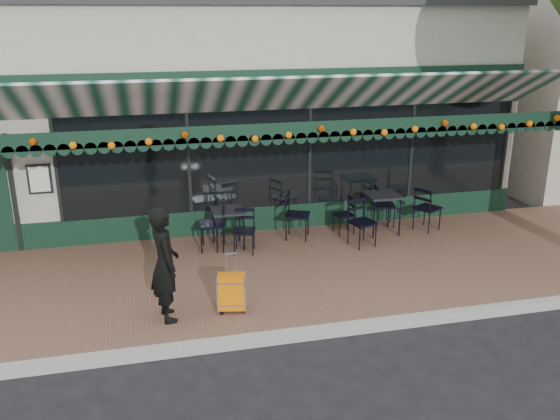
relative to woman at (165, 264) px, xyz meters
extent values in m
plane|color=black|center=(1.66, -0.71, -1.00)|extent=(80.00, 80.00, 0.00)
cube|color=brown|center=(1.66, 1.29, -0.92)|extent=(18.00, 4.00, 0.15)
cube|color=#9E9E99|center=(1.66, -0.79, -0.92)|extent=(18.00, 0.16, 0.15)
cube|color=#9C9787|center=(1.66, 7.29, 1.25)|extent=(12.00, 8.00, 4.50)
cube|color=black|center=(2.86, 3.27, 0.65)|extent=(9.20, 0.04, 2.00)
cube|color=silver|center=(-2.04, 3.23, 0.50)|extent=(0.42, 0.04, 0.55)
cube|color=black|center=(1.66, 1.81, 1.46)|extent=(12.00, 0.03, 0.28)
cylinder|color=orange|center=(1.66, 1.75, 1.44)|extent=(11.60, 0.12, 0.12)
imported|color=black|center=(0.00, 0.00, 0.00)|extent=(0.51, 0.68, 1.70)
cube|color=orange|center=(0.94, -0.03, -0.53)|extent=(0.44, 0.30, 0.54)
cube|color=black|center=(0.94, -0.03, -0.82)|extent=(0.44, 0.30, 0.05)
cube|color=silver|center=(0.94, -0.03, -0.09)|extent=(0.18, 0.06, 0.33)
cube|color=black|center=(4.38, 2.57, -0.06)|extent=(0.66, 0.66, 0.04)
cylinder|color=black|center=(4.10, 2.30, -0.46)|extent=(0.03, 0.03, 0.77)
cylinder|color=black|center=(4.65, 2.30, -0.46)|extent=(0.03, 0.03, 0.77)
cylinder|color=black|center=(4.10, 2.85, -0.46)|extent=(0.03, 0.03, 0.77)
cylinder|color=black|center=(4.65, 2.85, -0.46)|extent=(0.03, 0.03, 0.77)
cube|color=black|center=(1.28, 2.52, -0.13)|extent=(0.60, 0.60, 0.04)
cylinder|color=black|center=(1.03, 2.27, -0.50)|extent=(0.03, 0.03, 0.70)
cylinder|color=black|center=(1.53, 2.27, -0.50)|extent=(0.03, 0.03, 0.70)
cylinder|color=black|center=(1.03, 2.77, -0.50)|extent=(0.03, 0.03, 0.70)
cylinder|color=black|center=(1.53, 2.77, -0.50)|extent=(0.03, 0.03, 0.70)
camera|label=1|loc=(-0.20, -7.84, 3.37)|focal=38.00mm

